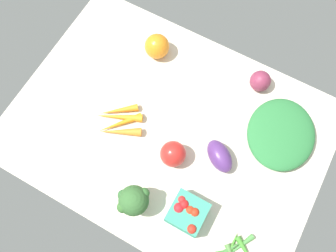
{
  "coord_description": "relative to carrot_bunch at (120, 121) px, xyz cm",
  "views": [
    {
      "loc": [
        -19.68,
        35.67,
        113.99
      ],
      "look_at": [
        0.0,
        0.0,
        4.0
      ],
      "focal_mm": 37.9,
      "sensor_mm": 36.0,
      "label": 1
    }
  ],
  "objects": [
    {
      "name": "heirloom_tomato_orange",
      "position": [
        2.37,
        -29.82,
        3.1
      ],
      "size": [
        8.83,
        8.83,
        8.83
      ],
      "primitive_type": "sphere",
      "color": "orange",
      "rests_on": "tablecloth"
    },
    {
      "name": "berry_basket",
      "position": [
        -33.87,
        15.86,
        2.55
      ],
      "size": [
        10.38,
        10.38,
        7.98
      ],
      "color": "teal",
      "rests_on": "tablecloth"
    },
    {
      "name": "leafy_greens_clump",
      "position": [
        -48.88,
        -21.39,
        1.45
      ],
      "size": [
        26.04,
        28.87,
        5.54
      ],
      "primitive_type": "ellipsoid",
      "rotation": [
        0.0,
        0.0,
        1.74
      ],
      "color": "#2C763B",
      "rests_on": "tablecloth"
    },
    {
      "name": "okra_pile",
      "position": [
        -51.81,
        18.61,
        -0.42
      ],
      "size": [
        12.64,
        12.07,
        1.94
      ],
      "color": "#4E7F3D",
      "rests_on": "tablecloth"
    },
    {
      "name": "tablecloth",
      "position": [
        -15.12,
        -6.15,
        -2.32
      ],
      "size": [
        104.0,
        76.0,
        2.0
      ],
      "primitive_type": "cube",
      "color": "beige",
      "rests_on": "ground"
    },
    {
      "name": "broccoli_head",
      "position": [
        -18.33,
        20.8,
        5.68
      ],
      "size": [
        9.89,
        9.78,
        11.72
      ],
      "color": "#A1BA7A",
      "rests_on": "tablecloth"
    },
    {
      "name": "eggplant",
      "position": [
        -34.63,
        -4.73,
        2.01
      ],
      "size": [
        13.08,
        12.0,
        6.66
      ],
      "primitive_type": "ellipsoid",
      "rotation": [
        0.0,
        0.0,
        5.66
      ],
      "color": "#562F74",
      "rests_on": "tablecloth"
    },
    {
      "name": "red_onion_center",
      "position": [
        -35.16,
        -35.31,
        2.29
      ],
      "size": [
        7.21,
        7.21,
        7.21
      ],
      "primitive_type": "sphere",
      "color": "#812D47",
      "rests_on": "tablecloth"
    },
    {
      "name": "bell_pepper_red",
      "position": [
        -21.48,
        2.08,
        3.08
      ],
      "size": [
        10.94,
        10.94,
        8.81
      ],
      "primitive_type": "ellipsoid",
      "rotation": [
        0.0,
        0.0,
        0.43
      ],
      "color": "red",
      "rests_on": "tablecloth"
    },
    {
      "name": "carrot_bunch",
      "position": [
        0.0,
        0.0,
        0.0
      ],
      "size": [
        17.66,
        16.0,
        2.93
      ],
      "color": "orange",
      "rests_on": "tablecloth"
    }
  ]
}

